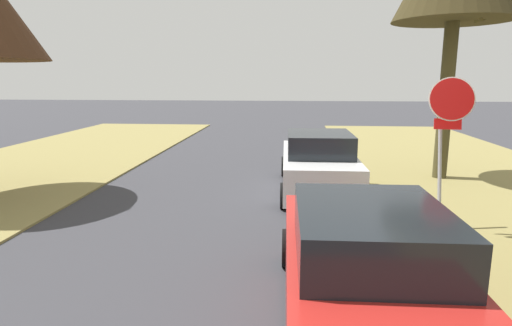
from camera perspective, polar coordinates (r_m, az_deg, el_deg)
name	(u,v)px	position (r m, az deg, el deg)	size (l,w,h in m)	color
stop_sign_far	(448,121)	(8.64, 24.34, 5.10)	(0.82, 0.69, 2.92)	#9EA0A5
parked_sedan_red	(365,273)	(5.24, 14.40, -14.07)	(2.01, 4.43, 1.57)	red
parked_sedan_white	(318,164)	(11.26, 8.33, -0.16)	(2.01, 4.43, 1.57)	white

